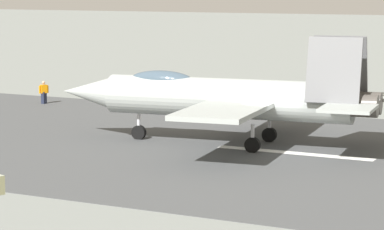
# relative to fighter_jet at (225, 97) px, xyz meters

# --- Properties ---
(ground_plane) EXTENTS (400.00, 400.00, 0.00)m
(ground_plane) POSITION_rel_fighter_jet_xyz_m (-3.06, 0.64, -2.48)
(ground_plane) COLOR slate
(runway_strip) EXTENTS (240.00, 26.00, 0.02)m
(runway_strip) POSITION_rel_fighter_jet_xyz_m (-3.08, 0.64, -2.47)
(runway_strip) COLOR #444647
(runway_strip) RESTS_ON ground
(fighter_jet) EXTENTS (17.59, 14.12, 5.69)m
(fighter_jet) POSITION_rel_fighter_jet_xyz_m (0.00, 0.00, 0.00)
(fighter_jet) COLOR #9EA6A2
(fighter_jet) RESTS_ON ground
(crew_person) EXTENTS (0.47, 0.61, 1.59)m
(crew_person) POSITION_rel_fighter_jet_xyz_m (17.85, -8.95, -1.69)
(crew_person) COLOR #1E2338
(crew_person) RESTS_ON ground
(marker_cone_mid) EXTENTS (0.44, 0.44, 0.55)m
(marker_cone_mid) POSITION_rel_fighter_jet_xyz_m (4.99, -11.07, -2.21)
(marker_cone_mid) COLOR orange
(marker_cone_mid) RESTS_ON ground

